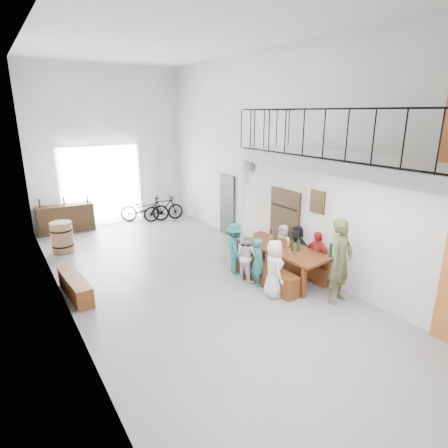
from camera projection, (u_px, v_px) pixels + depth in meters
floor at (189, 280)px, 9.09m from camera, size 12.00×12.00×0.00m
room_walls at (185, 130)px, 8.07m from camera, size 12.00×12.00×12.00m
gateway_portal at (102, 186)px, 13.30m from camera, size 2.80×0.08×2.80m
right_wall_decor at (332, 213)px, 8.46m from camera, size 0.07×8.28×5.07m
balcony at (363, 168)px, 6.72m from camera, size 1.52×5.62×4.00m
tasting_table at (282, 250)px, 9.10m from camera, size 1.27×2.56×0.79m
bench_inner at (263, 273)px, 8.92m from camera, size 0.38×2.16×0.50m
bench_wall at (299, 265)px, 9.45m from camera, size 0.32×1.96×0.45m
tableware at (285, 242)px, 8.95m from camera, size 0.53×1.20×0.35m
side_bench at (75, 287)px, 8.26m from camera, size 0.46×1.62×0.45m
oak_barrel at (62, 237)px, 10.81m from camera, size 0.62×0.62×0.91m
serving_counter at (66, 219)px, 12.64m from camera, size 1.81×0.61×0.94m
counter_bottles at (64, 201)px, 12.47m from camera, size 1.54×0.16×0.28m
guest_left_a at (274, 269)px, 8.15m from camera, size 0.60×0.74×1.31m
guest_left_b at (258, 262)px, 8.70m from camera, size 0.36×0.47×1.17m
guest_left_c at (247, 256)px, 8.97m from camera, size 0.51×0.63×1.23m
guest_left_d at (236, 248)px, 9.36m from camera, size 0.71×0.95×1.31m
guest_right_a at (316, 257)px, 8.88m from camera, size 0.39×0.77×1.26m
guest_right_b at (297, 248)px, 9.60m from camera, size 0.49×1.13×1.18m
guest_right_c at (283, 244)px, 9.94m from camera, size 0.49×0.62×1.10m
host_standing at (340, 261)px, 7.87m from camera, size 0.74×0.56×1.84m
potted_plant at (249, 244)px, 11.02m from camera, size 0.43×0.39×0.42m
bicycle_near at (145, 209)px, 13.91m from camera, size 1.87×1.35×0.94m
bicycle_far at (163, 209)px, 13.99m from camera, size 1.56×0.57×0.92m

